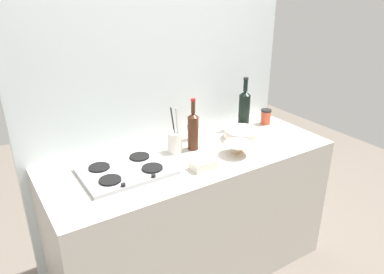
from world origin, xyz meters
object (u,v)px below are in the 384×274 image
object	(u,v)px
wine_bottle_leftmost	(244,109)
mixing_bowl	(238,148)
wine_bottle_mid_left	(193,130)
stovetop_hob	(126,170)
condiment_jar_front	(266,117)
utensil_crock	(175,141)
condiment_jar_rear	(191,132)
plate_stack	(242,134)
butter_dish	(203,164)

from	to	relation	value
wine_bottle_leftmost	mixing_bowl	xyz separation A→B (m)	(-0.30, -0.31, -0.11)
wine_bottle_leftmost	wine_bottle_mid_left	world-z (taller)	wine_bottle_leftmost
stovetop_hob	condiment_jar_front	world-z (taller)	condiment_jar_front
wine_bottle_leftmost	utensil_crock	size ratio (longest dim) A/B	1.25
stovetop_hob	wine_bottle_leftmost	size ratio (longest dim) A/B	1.32
stovetop_hob	condiment_jar_rear	bearing A→B (deg)	18.68
plate_stack	condiment_jar_front	distance (m)	0.35
mixing_bowl	condiment_jar_rear	world-z (taller)	condiment_jar_rear
wine_bottle_leftmost	mixing_bowl	world-z (taller)	wine_bottle_leftmost
wine_bottle_leftmost	mixing_bowl	bearing A→B (deg)	-134.00
butter_dish	condiment_jar_front	world-z (taller)	condiment_jar_front
plate_stack	wine_bottle_leftmost	distance (m)	0.22
stovetop_hob	condiment_jar_front	bearing A→B (deg)	6.50
wine_bottle_mid_left	butter_dish	world-z (taller)	wine_bottle_mid_left
wine_bottle_mid_left	butter_dish	distance (m)	0.29
wine_bottle_leftmost	utensil_crock	bearing A→B (deg)	-173.29
plate_stack	utensil_crock	world-z (taller)	utensil_crock
butter_dish	condiment_jar_rear	xyz separation A→B (m)	(0.16, 0.38, 0.02)
wine_bottle_mid_left	condiment_jar_front	bearing A→B (deg)	6.47
butter_dish	condiment_jar_rear	world-z (taller)	condiment_jar_rear
butter_dish	utensil_crock	bearing A→B (deg)	95.17
plate_stack	utensil_crock	distance (m)	0.49
stovetop_hob	wine_bottle_mid_left	xyz separation A→B (m)	(0.48, 0.06, 0.12)
wine_bottle_leftmost	butter_dish	size ratio (longest dim) A/B	2.61
condiment_jar_front	mixing_bowl	bearing A→B (deg)	-149.59
mixing_bowl	condiment_jar_front	bearing A→B (deg)	30.41
mixing_bowl	utensil_crock	size ratio (longest dim) A/B	0.60
mixing_bowl	condiment_jar_rear	distance (m)	0.37
wine_bottle_mid_left	butter_dish	size ratio (longest dim) A/B	2.34
butter_dish	wine_bottle_leftmost	bearing A→B (deg)	30.79
mixing_bowl	condiment_jar_rear	xyz separation A→B (m)	(-0.12, 0.35, 0.01)
wine_bottle_leftmost	utensil_crock	xyz separation A→B (m)	(-0.61, -0.07, -0.08)
utensil_crock	condiment_jar_rear	size ratio (longest dim) A/B	2.92
plate_stack	mixing_bowl	bearing A→B (deg)	-134.87
wine_bottle_leftmost	mixing_bowl	distance (m)	0.45
stovetop_hob	plate_stack	xyz separation A→B (m)	(0.85, 0.01, 0.02)
wine_bottle_mid_left	utensil_crock	distance (m)	0.14
mixing_bowl	condiment_jar_front	size ratio (longest dim) A/B	1.65
wine_bottle_mid_left	utensil_crock	xyz separation A→B (m)	(-0.12, 0.03, -0.06)
mixing_bowl	wine_bottle_mid_left	bearing A→B (deg)	131.64
mixing_bowl	condiment_jar_front	distance (m)	0.58
condiment_jar_rear	mixing_bowl	bearing A→B (deg)	-70.79
utensil_crock	stovetop_hob	bearing A→B (deg)	-167.32
plate_stack	condiment_jar_rear	xyz separation A→B (m)	(-0.29, 0.17, 0.02)
wine_bottle_leftmost	condiment_jar_rear	size ratio (longest dim) A/B	3.65
wine_bottle_leftmost	wine_bottle_mid_left	xyz separation A→B (m)	(-0.49, -0.10, -0.02)
utensil_crock	condiment_jar_rear	world-z (taller)	utensil_crock
mixing_bowl	condiment_jar_rear	size ratio (longest dim) A/B	1.77
mixing_bowl	utensil_crock	distance (m)	0.39
utensil_crock	condiment_jar_rear	distance (m)	0.22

